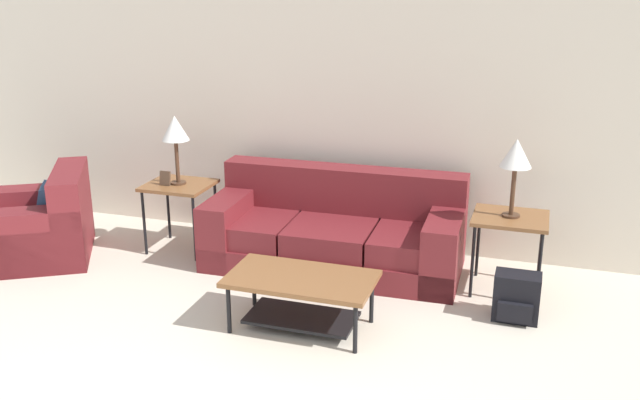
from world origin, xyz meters
The scene contains 10 objects.
wall_back centered at (0.00, 4.22, 1.30)m, with size 9.16×0.06×2.60m.
couch centered at (-0.10, 3.61, 0.29)m, with size 2.21×0.97×0.82m.
armchair centered at (-2.68, 2.99, 0.29)m, with size 1.28×1.28×0.80m.
coffee_table centered at (0.00, 2.43, 0.30)m, with size 1.05×0.58×0.40m.
side_table_left centered at (-1.56, 3.54, 0.57)m, with size 0.58×0.52×0.64m.
side_table_right centered at (1.37, 3.54, 0.57)m, with size 0.58×0.52×0.64m.
table_lamp_left centered at (-1.56, 3.54, 1.13)m, with size 0.24×0.24×0.62m.
table_lamp_right centered at (1.37, 3.54, 1.13)m, with size 0.24×0.24×0.62m.
backpack centered at (1.48, 3.04, 0.18)m, with size 0.33×0.28×0.36m.
picture_frame centered at (-1.65, 3.46, 0.70)m, with size 0.10×0.04×0.13m.
Camera 1 is at (1.55, -1.96, 2.50)m, focal length 40.00 mm.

